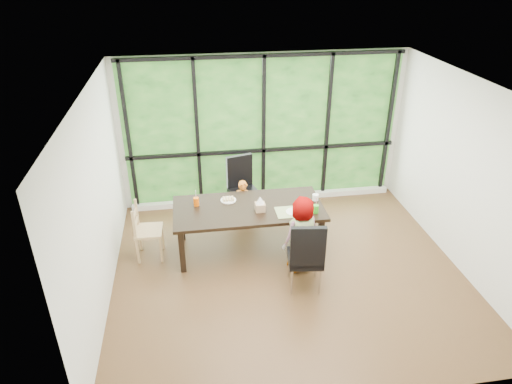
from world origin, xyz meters
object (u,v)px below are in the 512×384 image
Objects in this scene: plate_far at (228,200)px; white_mug at (315,197)px; green_cup at (316,209)px; orange_cup at (196,202)px; plate_near at (294,212)px; dining_table at (249,228)px; child_older at (300,234)px; chair_interior_leather at (305,254)px; chair_end_beech at (149,231)px; chair_window_leather at (244,189)px; tissue_box at (260,207)px; child_toddler at (243,205)px.

plate_far is 1.34m from white_mug.
orange_cup is at bearing 164.36° from green_cup.
green_cup reaches higher than plate_near.
dining_table is 23.19× the size of white_mug.
white_mug is at bearing -141.57° from child_older.
orange_cup reaches higher than plate_near.
plate_near is at bearing -21.88° from dining_table.
chair_interior_leather is 2.38m from chair_end_beech.
plate_far is 2.48× the size of white_mug.
green_cup is (2.45, -0.35, 0.36)m from chair_end_beech.
chair_window_leather is 7.50× the size of tissue_box.
chair_interior_leather is 1.03m from tissue_box.
orange_cup is 1.35× the size of white_mug.
child_older is 0.72m from tissue_box.
chair_window_leather is 2.09m from chair_interior_leather.
white_mug is 0.67× the size of tissue_box.
chair_end_beech is 2.19m from plate_near.
white_mug is at bearing 75.41° from green_cup.
child_older is at bearing -41.48° from plate_far.
orange_cup is at bearing -32.51° from chair_interior_leather.
orange_cup is (-0.49, -0.08, 0.06)m from plate_far.
child_older is at bearing -86.59° from chair_interior_leather.
tissue_box is (1.66, -0.17, 0.36)m from chair_end_beech.
child_toddler is (-0.00, 0.63, 0.06)m from dining_table.
white_mug is at bearing -3.45° from orange_cup.
tissue_box is (-0.48, 0.87, 0.27)m from chair_interior_leather.
plate_far is at bearing -128.92° from chair_window_leather.
plate_near is (0.65, -0.89, 0.33)m from child_toddler.
green_cup reaches higher than child_toddler.
plate_far is 0.50m from orange_cup.
chair_end_beech is at bearing 178.54° from dining_table.
child_older is at bearing -103.81° from chair_end_beech.
tissue_box is at bearing -40.92° from plate_far.
child_older is (0.03, 0.42, 0.04)m from chair_interior_leather.
dining_table is at bearing 158.12° from plate_near.
green_cup is at bearing -24.45° from plate_far.
dining_table is 0.48m from tissue_box.
green_cup is (1.23, -0.56, 0.06)m from plate_far.
dining_table is at bearing -108.39° from chair_window_leather.
orange_cup reaches higher than child_toddler.
plate_near is (-0.02, 0.33, 0.18)m from child_older.
white_mug is at bearing -17.11° from child_toddler.
chair_interior_leather reaches higher than plate_far.
white_mug is at bearing 3.09° from dining_table.
dining_table is 1.13m from white_mug.
chair_end_beech is 1.28m from plate_far.
tissue_box is (0.92, -0.30, -0.00)m from orange_cup.
chair_interior_leather is (0.57, -2.01, 0.00)m from chair_window_leather.
chair_window_leather is 4.37× the size of plate_near.
plate_far is (-0.28, -0.39, 0.32)m from child_toddler.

